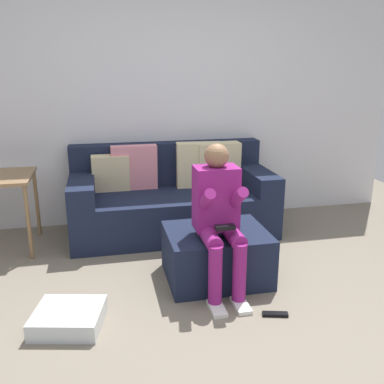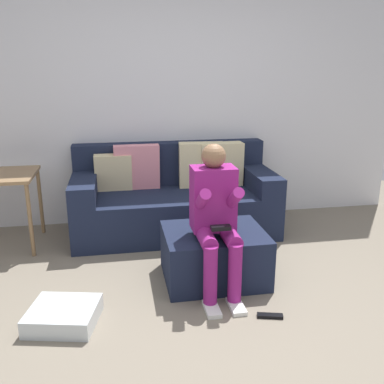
{
  "view_description": "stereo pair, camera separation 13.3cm",
  "coord_description": "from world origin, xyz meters",
  "px_view_note": "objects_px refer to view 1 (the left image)",
  "views": [
    {
      "loc": [
        -0.78,
        -2.3,
        1.64
      ],
      "look_at": [
        -0.01,
        1.24,
        0.57
      ],
      "focal_mm": 40.18,
      "sensor_mm": 36.0,
      "label": 1
    },
    {
      "loc": [
        -0.65,
        -2.33,
        1.64
      ],
      "look_at": [
        -0.01,
        1.24,
        0.57
      ],
      "focal_mm": 40.18,
      "sensor_mm": 36.0,
      "label": 2
    }
  ],
  "objects_px": {
    "couch_sectional": "(173,198)",
    "remote_near_ottoman": "(275,314)",
    "side_table": "(3,187)",
    "person_seated": "(219,212)",
    "ottoman": "(216,255)",
    "storage_bin": "(69,318)"
  },
  "relations": [
    {
      "from": "ottoman",
      "to": "person_seated",
      "type": "relative_size",
      "value": 0.71
    },
    {
      "from": "ottoman",
      "to": "remote_near_ottoman",
      "type": "height_order",
      "value": "ottoman"
    },
    {
      "from": "side_table",
      "to": "storage_bin",
      "type": "bearing_deg",
      "value": -66.93
    },
    {
      "from": "couch_sectional",
      "to": "person_seated",
      "type": "distance_m",
      "value": 1.32
    },
    {
      "from": "couch_sectional",
      "to": "side_table",
      "type": "bearing_deg",
      "value": -175.04
    },
    {
      "from": "couch_sectional",
      "to": "remote_near_ottoman",
      "type": "relative_size",
      "value": 11.48
    },
    {
      "from": "couch_sectional",
      "to": "remote_near_ottoman",
      "type": "height_order",
      "value": "couch_sectional"
    },
    {
      "from": "side_table",
      "to": "person_seated",
      "type": "bearing_deg",
      "value": -34.12
    },
    {
      "from": "ottoman",
      "to": "side_table",
      "type": "xyz_separation_m",
      "value": [
        -1.73,
        0.98,
        0.39
      ]
    },
    {
      "from": "remote_near_ottoman",
      "to": "couch_sectional",
      "type": "bearing_deg",
      "value": 117.92
    },
    {
      "from": "ottoman",
      "to": "storage_bin",
      "type": "distance_m",
      "value": 1.21
    },
    {
      "from": "ottoman",
      "to": "side_table",
      "type": "bearing_deg",
      "value": 150.37
    },
    {
      "from": "couch_sectional",
      "to": "ottoman",
      "type": "distance_m",
      "value": 1.14
    },
    {
      "from": "couch_sectional",
      "to": "person_seated",
      "type": "bearing_deg",
      "value": -84.49
    },
    {
      "from": "storage_bin",
      "to": "ottoman",
      "type": "bearing_deg",
      "value": 21.7
    },
    {
      "from": "person_seated",
      "to": "remote_near_ottoman",
      "type": "height_order",
      "value": "person_seated"
    },
    {
      "from": "ottoman",
      "to": "storage_bin",
      "type": "height_order",
      "value": "ottoman"
    },
    {
      "from": "side_table",
      "to": "couch_sectional",
      "type": "bearing_deg",
      "value": 4.96
    },
    {
      "from": "person_seated",
      "to": "ottoman",
      "type": "bearing_deg",
      "value": 78.66
    },
    {
      "from": "ottoman",
      "to": "remote_near_ottoman",
      "type": "relative_size",
      "value": 4.5
    },
    {
      "from": "ottoman",
      "to": "person_seated",
      "type": "xyz_separation_m",
      "value": [
        -0.03,
        -0.17,
        0.42
      ]
    },
    {
      "from": "couch_sectional",
      "to": "person_seated",
      "type": "xyz_separation_m",
      "value": [
        0.12,
        -1.29,
        0.28
      ]
    }
  ]
}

